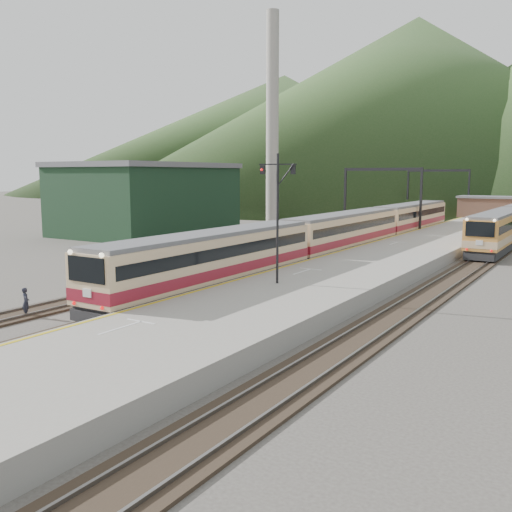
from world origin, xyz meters
The scene contains 16 objects.
track_main centered at (0.00, 40.00, 0.07)m, with size 2.60×200.00×0.23m.
track_far centered at (-5.00, 40.00, 0.07)m, with size 2.60×200.00×0.23m.
track_second centered at (11.50, 40.00, 0.07)m, with size 2.60×200.00×0.23m.
platform centered at (5.60, 38.00, 0.50)m, with size 8.00×100.00×1.00m, color gray.
gantry_near centered at (-2.85, 55.00, 5.59)m, with size 9.55×0.25×8.00m.
gantry_far centered at (-2.85, 80.00, 5.59)m, with size 9.55×0.25×8.00m.
warehouse centered at (-28.00, 42.00, 4.32)m, with size 14.50×20.50×8.60m.
smokestack centered at (-22.00, 62.00, 15.00)m, with size 1.80×1.80×30.00m, color #9E998E.
station_shed centered at (5.60, 78.00, 2.57)m, with size 9.40×4.40×3.10m.
hill_a centered at (-40.00, 190.00, 30.00)m, with size 180.00×180.00×60.00m, color #2C4D20.
hill_d centered at (-120.00, 240.00, 27.50)m, with size 200.00×200.00×55.00m, color #2C4D20.
main_train centered at (0.00, 37.63, 2.01)m, with size 2.92×59.87×3.56m.
signal_mast centered at (4.38, 17.77, 5.47)m, with size 2.17×0.57×7.36m.
short_signal_b centered at (-2.02, 29.33, 1.46)m, with size 0.23×0.17×2.27m.
short_signal_c centered at (-6.82, 15.98, 1.46)m, with size 0.24×0.19×2.27m.
worker centered at (-4.50, 7.60, 0.76)m, with size 0.55×0.36×1.52m, color black.
Camera 1 is at (20.46, -10.17, 7.19)m, focal length 40.00 mm.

